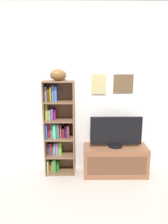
{
  "coord_description": "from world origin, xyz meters",
  "views": [
    {
      "loc": [
        -0.07,
        -2.13,
        1.7
      ],
      "look_at": [
        -0.03,
        0.85,
        1.02
      ],
      "focal_mm": 33.4,
      "sensor_mm": 36.0,
      "label": 1
    }
  ],
  "objects_px": {
    "tv_stand": "(115,160)",
    "television": "(116,132)",
    "bookshelf": "(57,130)",
    "football": "(58,75)"
  },
  "relations": [
    {
      "from": "bookshelf",
      "to": "tv_stand",
      "type": "xyz_separation_m",
      "value": [
        0.91,
        -0.09,
        -0.48
      ]
    },
    {
      "from": "football",
      "to": "television",
      "type": "height_order",
      "value": "football"
    },
    {
      "from": "football",
      "to": "tv_stand",
      "type": "bearing_deg",
      "value": -3.95
    },
    {
      "from": "tv_stand",
      "to": "television",
      "type": "bearing_deg",
      "value": 90.0
    },
    {
      "from": "tv_stand",
      "to": "television",
      "type": "relative_size",
      "value": 1.25
    },
    {
      "from": "football",
      "to": "television",
      "type": "relative_size",
      "value": 0.31
    },
    {
      "from": "bookshelf",
      "to": "tv_stand",
      "type": "bearing_deg",
      "value": -5.73
    },
    {
      "from": "tv_stand",
      "to": "television",
      "type": "xyz_separation_m",
      "value": [
        0.0,
        0.0,
        0.47
      ]
    },
    {
      "from": "bookshelf",
      "to": "tv_stand",
      "type": "distance_m",
      "value": 1.03
    },
    {
      "from": "television",
      "to": "football",
      "type": "bearing_deg",
      "value": 176.12
    }
  ]
}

